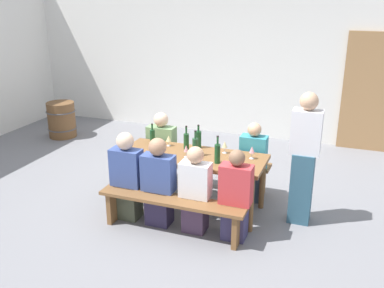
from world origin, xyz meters
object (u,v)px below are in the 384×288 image
wine_bottle_4 (152,137)px  standing_host (304,161)px  seated_guest_near_3 (235,198)px  seated_guest_far_0 (162,151)px  wine_glass_2 (225,145)px  seated_guest_near_1 (159,184)px  seated_guest_near_0 (127,178)px  wine_glass_1 (186,149)px  seated_guest_far_1 (253,164)px  wine_glass_3 (169,139)px  wine_barrel (62,120)px  wine_bottle_2 (198,139)px  seated_guest_near_2 (195,192)px  wine_glass_0 (252,150)px  wine_bottle_0 (217,153)px  wine_bottle_3 (186,141)px  wooden_door (369,93)px  wine_bottle_1 (195,146)px  bench_far (208,165)px  tasting_table (192,161)px  bench_near (172,206)px

wine_bottle_4 → standing_host: standing_host is taller
seated_guest_near_3 → seated_guest_far_0: bearing=52.9°
wine_glass_2 → seated_guest_far_0: bearing=163.3°
seated_guest_near_1 → seated_guest_far_0: (-0.44, 1.06, -0.01)m
seated_guest_near_0 → wine_glass_1: bearing=-55.4°
wine_glass_1 → seated_guest_far_1: size_ratio=0.15×
wine_glass_3 → wine_barrel: bearing=150.9°
wine_bottle_2 → seated_guest_near_0: seated_guest_near_0 is taller
wine_bottle_4 → seated_guest_near_2: bearing=-38.9°
wine_glass_1 → seated_guest_near_3: size_ratio=0.15×
wine_glass_0 → wine_glass_3: wine_glass_0 is taller
wine_bottle_2 → seated_guest_near_0: size_ratio=0.28×
wine_bottle_0 → standing_host: standing_host is taller
wine_bottle_3 → wine_glass_1: wine_bottle_3 is taller
wooden_door → seated_guest_near_0: (-2.77, -3.76, -0.51)m
seated_guest_near_0 → wine_bottle_0: bearing=-69.9°
wine_glass_0 → wooden_door: bearing=66.2°
wine_bottle_1 → seated_guest_near_1: bearing=-118.2°
wine_bottle_0 → wine_barrel: bearing=151.9°
wine_glass_2 → seated_guest_far_0: seated_guest_far_0 is taller
seated_guest_near_1 → standing_host: standing_host is taller
seated_guest_near_0 → seated_guest_near_2: 0.91m
wine_glass_3 → seated_guest_near_0: 0.85m
seated_guest_near_0 → seated_guest_far_1: (1.35, 1.06, -0.02)m
bench_far → wine_glass_0: wine_glass_0 is taller
standing_host → wine_bottle_3: bearing=-1.2°
seated_guest_near_3 → seated_guest_near_0: bearing=90.0°
wine_bottle_1 → seated_guest_near_0: 0.94m
wooden_door → wine_bottle_1: size_ratio=6.25×
wine_bottle_3 → wine_barrel: bearing=152.4°
wine_glass_0 → wine_glass_3: size_ratio=1.10×
wine_glass_2 → seated_guest_near_2: seated_guest_near_2 is taller
seated_guest_near_1 → wine_barrel: (-3.23, 2.44, -0.19)m
wine_bottle_3 → wine_bottle_4: wine_bottle_3 is taller
wine_bottle_4 → seated_guest_far_0: size_ratio=0.27×
tasting_table → bench_far: bearing=90.0°
seated_guest_near_2 → seated_guest_far_1: size_ratio=0.97×
bench_far → wine_glass_2: 0.78m
wine_glass_0 → wine_bottle_0: bearing=-141.4°
tasting_table → wine_bottle_0: 0.46m
wine_bottle_3 → seated_guest_far_0: (-0.52, 0.35, -0.34)m
wine_bottle_1 → wine_barrel: 4.04m
wine_bottle_1 → wine_bottle_4: 0.72m
bench_far → wooden_door: bearing=50.4°
wooden_door → wine_bottle_3: 3.80m
bench_near → wooden_door: bearing=61.7°
standing_host → seated_guest_near_2: bearing=30.6°
tasting_table → wine_barrel: 3.97m
wine_bottle_3 → standing_host: standing_host is taller
tasting_table → seated_guest_near_1: seated_guest_near_1 is taller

